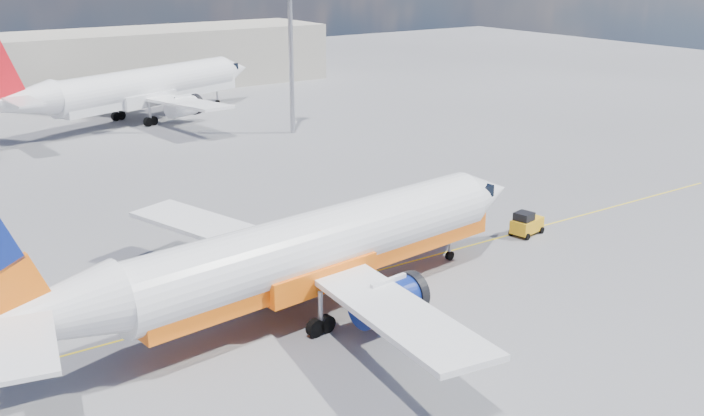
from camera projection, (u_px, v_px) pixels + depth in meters
ground at (381, 296)px, 43.30m from camera, size 240.00×240.00×0.00m
taxi_line at (351, 278)px, 45.65m from camera, size 70.00×0.15×0.01m
terminal_main at (75, 64)px, 103.53m from camera, size 70.00×14.00×8.00m
main_jet at (305, 252)px, 40.22m from camera, size 34.06×26.74×10.32m
second_jet at (139, 88)px, 86.84m from camera, size 36.60×27.67×11.19m
gse_tug at (526, 224)px, 52.42m from camera, size 2.54×1.87×1.66m
traffic_cone at (457, 332)px, 38.57m from camera, size 0.43×0.43×0.60m
floodlight_mast at (290, 2)px, 78.23m from camera, size 1.63×1.63×22.31m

